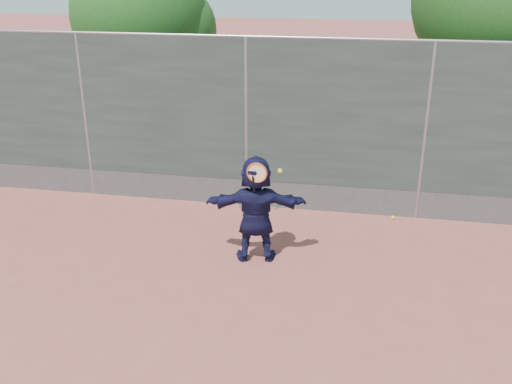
# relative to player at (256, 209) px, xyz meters

# --- Properties ---
(ground) EXTENTS (80.00, 80.00, 0.00)m
(ground) POSITION_rel_player_xyz_m (-0.54, -1.56, -0.80)
(ground) COLOR #9E4C42
(ground) RESTS_ON ground
(player) EXTENTS (1.54, 0.73, 1.60)m
(player) POSITION_rel_player_xyz_m (0.00, 0.00, 0.00)
(player) COLOR #141538
(player) RESTS_ON ground
(ball_ground) EXTENTS (0.07, 0.07, 0.07)m
(ball_ground) POSITION_rel_player_xyz_m (2.07, 1.79, -0.77)
(ball_ground) COLOR yellow
(ball_ground) RESTS_ON ground
(fence) EXTENTS (20.00, 0.06, 3.03)m
(fence) POSITION_rel_player_xyz_m (-0.54, 1.94, 0.78)
(fence) COLOR #38423D
(fence) RESTS_ON ground
(swing_action) EXTENTS (0.50, 0.13, 0.51)m
(swing_action) POSITION_rel_player_xyz_m (0.08, -0.19, 0.62)
(swing_action) COLOR #ED5116
(swing_action) RESTS_ON ground
(tree_left) EXTENTS (3.15, 3.00, 4.53)m
(tree_left) POSITION_rel_player_xyz_m (-3.38, 4.99, 2.14)
(tree_left) COLOR #382314
(tree_left) RESTS_ON ground
(weed_clump) EXTENTS (0.68, 0.07, 0.30)m
(weed_clump) POSITION_rel_player_xyz_m (-0.24, 1.82, -0.67)
(weed_clump) COLOR #387226
(weed_clump) RESTS_ON ground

